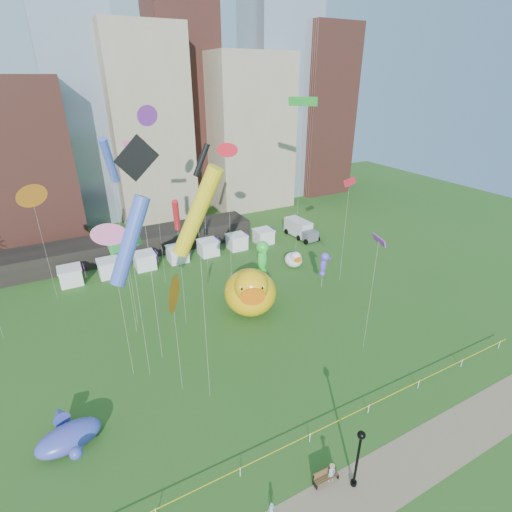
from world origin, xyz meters
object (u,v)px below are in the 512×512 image
small_duck (294,259)px  whale_inflatable (68,436)px  big_duck (250,291)px  lamppost (359,453)px  woman (331,473)px  toddler (271,508)px  seahorse_purple (324,263)px  box_truck (300,229)px  park_bench (325,476)px  seahorse_green (263,256)px

small_duck → whale_inflatable: bearing=-138.0°
big_duck → lamppost: bearing=-75.1°
big_duck → woman: (-4.82, -21.49, -2.26)m
toddler → seahorse_purple: bearing=61.2°
whale_inflatable → woman: size_ratio=4.28×
whale_inflatable → woman: (15.87, -11.80, -0.23)m
seahorse_purple → toddler: 30.60m
big_duck → box_truck: 25.49m
seahorse_purple → lamppost: lamppost is taller
seahorse_purple → park_bench: seahorse_purple is taller
park_bench → toddler: bearing=-176.3°
whale_inflatable → seahorse_green: bearing=18.4°
whale_inflatable → toddler: (11.11, -11.70, -0.51)m
lamppost → box_truck: bearing=60.6°
seahorse_purple → box_truck: 18.18m
park_bench → small_duck: bearing=63.0°
park_bench → toddler: size_ratio=2.16×
box_truck → big_duck: bearing=-141.1°
seahorse_green → toddler: size_ratio=8.39×
park_bench → big_duck: bearing=78.8°
small_duck → lamppost: bearing=-102.8°
lamppost → woman: bearing=141.0°
woman → park_bench: bearing=162.6°
seahorse_purple → toddler: size_ratio=5.87×
seahorse_green → park_bench: bearing=-89.4°
seahorse_green → box_truck: seahorse_green is taller
big_duck → box_truck: big_duck is taller
big_duck → small_duck: (11.25, 7.77, -1.75)m
lamppost → toddler: 6.67m
small_duck → park_bench: size_ratio=2.02×
lamppost → box_truck: size_ratio=0.76×
seahorse_purple → whale_inflatable: 33.70m
big_duck → small_duck: bearing=58.7°
lamppost → toddler: (-5.98, 1.08, -2.77)m
seahorse_green → toddler: bearing=-97.9°
box_truck → whale_inflatable: bearing=-149.4°
toddler → whale_inflatable: bearing=147.8°
seahorse_purple → park_bench: size_ratio=2.72×
seahorse_green → seahorse_purple: 8.29m
big_duck → toddler: bearing=-90.1°
small_duck → woman: bearing=-105.5°
small_duck → seahorse_purple: size_ratio=0.74×
seahorse_purple → toddler: seahorse_purple is taller
seahorse_green → box_truck: bearing=62.1°
park_bench → box_truck: bearing=60.6°
big_duck → box_truck: bearing=66.6°
whale_inflatable → seahorse_purple: bearing=8.2°
box_truck → woman: size_ratio=4.81×
small_duck → park_bench: 33.41m
park_bench → lamppost: lamppost is taller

